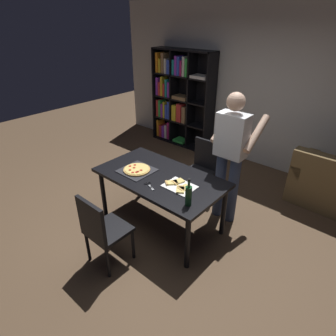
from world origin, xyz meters
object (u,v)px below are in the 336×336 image
object	(u,v)px
chair_near_camera	(101,228)
kitchen_scissors	(149,185)
wine_bottle	(188,195)
dining_table	(160,181)
pepperoni_pizza_on_tray	(137,170)
bookshelf	(179,98)
chair_far_side	(202,166)
person_serving_pizza	(231,152)

from	to	relation	value
chair_near_camera	kitchen_scissors	size ratio (longest dim) A/B	4.57
chair_near_camera	wine_bottle	distance (m)	1.00
dining_table	pepperoni_pizza_on_tray	distance (m)	0.34
dining_table	bookshelf	bearing A→B (deg)	124.25
dining_table	chair_far_side	size ratio (longest dim) A/B	1.80
person_serving_pizza	wine_bottle	size ratio (longest dim) A/B	5.54
person_serving_pizza	pepperoni_pizza_on_tray	world-z (taller)	person_serving_pizza
dining_table	wine_bottle	distance (m)	0.71
dining_table	bookshelf	size ratio (longest dim) A/B	0.83
pepperoni_pizza_on_tray	kitchen_scissors	distance (m)	0.39
dining_table	chair_near_camera	world-z (taller)	chair_near_camera
dining_table	kitchen_scissors	xyz separation A→B (m)	(0.05, -0.25, 0.08)
chair_near_camera	bookshelf	xyz separation A→B (m)	(-1.62, 3.31, 0.47)
chair_near_camera	chair_far_side	distance (m)	1.87
chair_near_camera	wine_bottle	size ratio (longest dim) A/B	2.85
bookshelf	chair_far_side	bearing A→B (deg)	-41.71
person_serving_pizza	wine_bottle	xyz separation A→B (m)	(0.08, -0.97, -0.13)
bookshelf	wine_bottle	distance (m)	3.47
chair_near_camera	chair_far_side	bearing A→B (deg)	90.00
chair_near_camera	kitchen_scissors	bearing A→B (deg)	86.12
dining_table	person_serving_pizza	world-z (taller)	person_serving_pizza
dining_table	person_serving_pizza	distance (m)	0.96
bookshelf	wine_bottle	world-z (taller)	bookshelf
chair_near_camera	wine_bottle	world-z (taller)	wine_bottle
kitchen_scissors	person_serving_pizza	bearing A→B (deg)	62.09
bookshelf	wine_bottle	size ratio (longest dim) A/B	6.17
kitchen_scissors	dining_table	bearing A→B (deg)	100.69
dining_table	chair_far_side	distance (m)	0.95
chair_near_camera	person_serving_pizza	xyz separation A→B (m)	(0.56, 1.65, 0.49)
chair_near_camera	wine_bottle	xyz separation A→B (m)	(0.63, 0.68, 0.36)
dining_table	chair_far_side	bearing A→B (deg)	90.00
dining_table	wine_bottle	xyz separation A→B (m)	(0.63, -0.25, 0.20)
chair_near_camera	bookshelf	size ratio (longest dim) A/B	0.46
pepperoni_pizza_on_tray	wine_bottle	size ratio (longest dim) A/B	1.28
chair_far_side	person_serving_pizza	world-z (taller)	person_serving_pizza
bookshelf	pepperoni_pizza_on_tray	xyz separation A→B (m)	(1.31, -2.48, -0.22)
dining_table	person_serving_pizza	bearing A→B (deg)	52.11
chair_far_side	wine_bottle	bearing A→B (deg)	-61.95
dining_table	chair_far_side	world-z (taller)	chair_far_side
wine_bottle	bookshelf	bearing A→B (deg)	130.56
person_serving_pizza	pepperoni_pizza_on_tray	xyz separation A→B (m)	(-0.87, -0.82, -0.23)
dining_table	chair_near_camera	size ratio (longest dim) A/B	1.80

